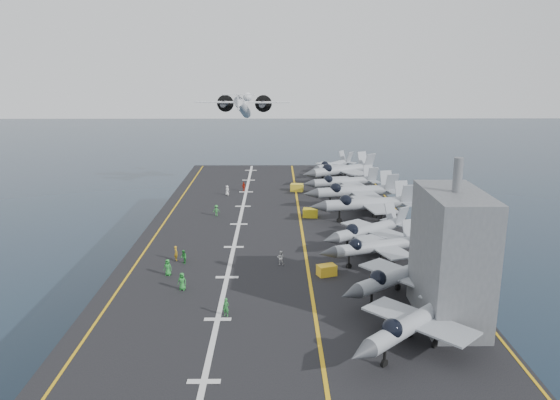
{
  "coord_description": "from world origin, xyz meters",
  "views": [
    {
      "loc": [
        -0.66,
        -75.73,
        33.42
      ],
      "look_at": [
        0.0,
        4.0,
        13.0
      ],
      "focal_mm": 35.0,
      "sensor_mm": 36.0,
      "label": 1
    }
  ],
  "objects_px": {
    "island_superstructure": "(452,241)",
    "transport_plane": "(243,108)",
    "fighter_jet_0": "(414,321)",
    "tow_cart_a": "(327,270)"
  },
  "relations": [
    {
      "from": "island_superstructure",
      "to": "transport_plane",
      "type": "distance_m",
      "value": 96.88
    },
    {
      "from": "fighter_jet_0",
      "to": "tow_cart_a",
      "type": "height_order",
      "value": "fighter_jet_0"
    },
    {
      "from": "transport_plane",
      "to": "tow_cart_a",
      "type": "bearing_deg",
      "value": -80.55
    },
    {
      "from": "island_superstructure",
      "to": "transport_plane",
      "type": "relative_size",
      "value": 0.59
    },
    {
      "from": "fighter_jet_0",
      "to": "island_superstructure",
      "type": "bearing_deg",
      "value": 50.2
    },
    {
      "from": "fighter_jet_0",
      "to": "tow_cart_a",
      "type": "distance_m",
      "value": 16.88
    },
    {
      "from": "tow_cart_a",
      "to": "transport_plane",
      "type": "distance_m",
      "value": 85.11
    },
    {
      "from": "island_superstructure",
      "to": "transport_plane",
      "type": "xyz_separation_m",
      "value": [
        -23.91,
        93.8,
        3.92
      ]
    },
    {
      "from": "tow_cart_a",
      "to": "transport_plane",
      "type": "height_order",
      "value": "transport_plane"
    },
    {
      "from": "island_superstructure",
      "to": "fighter_jet_0",
      "type": "distance_m",
      "value": 8.5
    }
  ]
}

